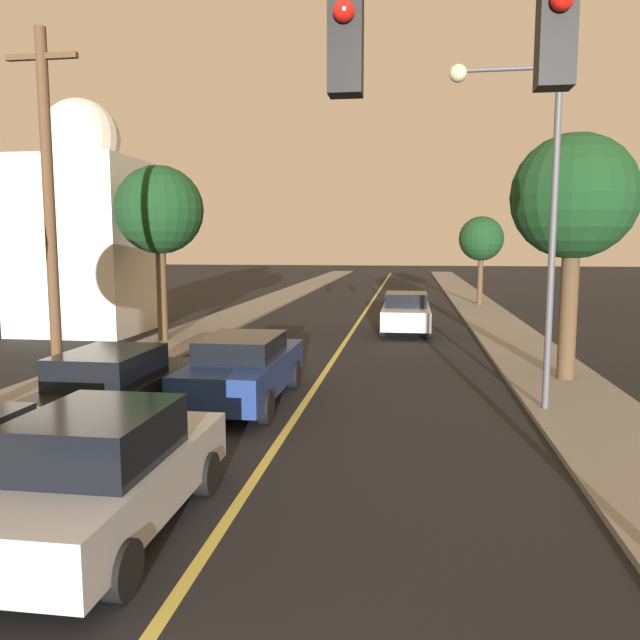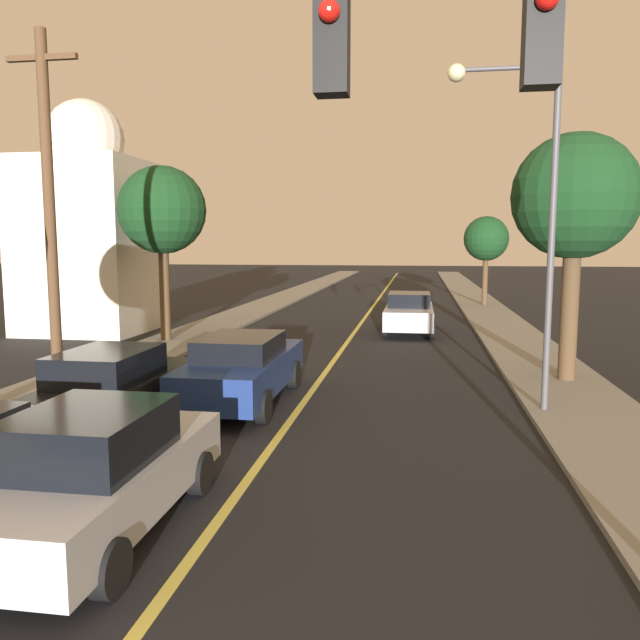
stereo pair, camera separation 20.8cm
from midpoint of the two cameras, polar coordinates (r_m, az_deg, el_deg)
The scene contains 14 objects.
road_surface at distance 38.41m, azimuth 5.33°, elevation 1.65°, with size 9.65×80.00×0.01m.
sidewalk_left at distance 39.26m, azimuth -3.56°, elevation 1.86°, with size 2.50×80.00×0.12m.
sidewalk_right at distance 38.51m, azimuth 14.40°, elevation 1.55°, with size 2.50×80.00×0.12m.
car_near_lane_front at distance 8.30m, azimuth -19.05°, elevation -12.98°, with size 1.86×4.30×1.61m.
car_near_lane_second at distance 14.11m, azimuth -6.67°, elevation -4.34°, with size 1.93×5.02×1.56m.
car_outer_lane_second at distance 13.06m, azimuth -18.13°, elevation -5.72°, with size 1.89×4.97×1.51m.
car_far_oncoming at distance 25.28m, azimuth 8.38°, elevation 0.68°, with size 1.98×4.71×1.61m.
traffic_signal_mast at distance 6.28m, azimuth 23.24°, elevation 14.83°, with size 4.28×0.42×6.16m.
streetlamp_right at distance 13.61m, azimuth 18.76°, elevation 11.39°, with size 2.23×0.36×7.08m.
utility_pole_left at distance 14.88m, azimuth -23.11°, elevation 9.06°, with size 1.60×0.24×7.95m.
tree_left_far at distance 23.02m, azimuth -13.98°, elevation 9.63°, with size 3.10×3.10×6.18m.
tree_right_near at distance 16.99m, azimuth 22.61°, elevation 10.21°, with size 3.11×3.11×6.18m.
tree_right_far at distance 36.39m, azimuth 15.12°, elevation 7.14°, with size 2.49×2.49×4.98m.
domed_building_left at distance 26.98m, azimuth -20.14°, elevation 7.71°, with size 4.63×4.63×9.21m.
Camera 2 is at (2.50, -2.15, 3.58)m, focal length 35.00 mm.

